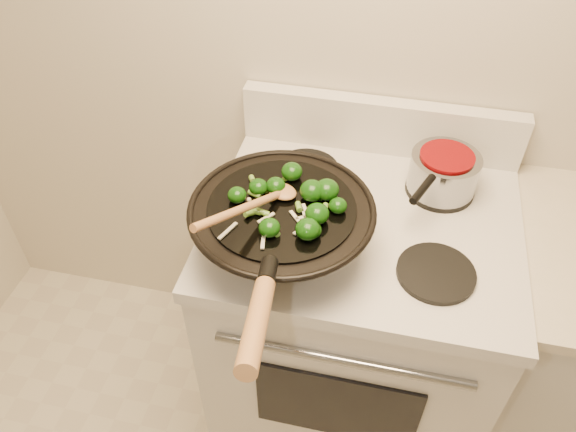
# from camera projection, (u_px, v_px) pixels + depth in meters

# --- Properties ---
(stove) EXTENTS (0.78, 0.67, 1.08)m
(stove) POSITION_uv_depth(u_px,v_px,m) (351.00, 323.00, 1.73)
(stove) COLOR silver
(stove) RESTS_ON ground
(wok) EXTENTS (0.42, 0.70, 0.26)m
(wok) POSITION_uv_depth(u_px,v_px,m) (282.00, 226.00, 1.28)
(wok) COLOR black
(wok) RESTS_ON stove
(stirfry) EXTENTS (0.27, 0.26, 0.05)m
(stirfry) POSITION_uv_depth(u_px,v_px,m) (298.00, 201.00, 1.23)
(stirfry) COLOR #0E3908
(stirfry) RESTS_ON wok
(wooden_spoon) EXTENTS (0.16, 0.30, 0.13)m
(wooden_spoon) POSITION_uv_depth(u_px,v_px,m) (259.00, 201.00, 1.19)
(wooden_spoon) COLOR #9C6A3D
(wooden_spoon) RESTS_ON wok
(saucepan) EXTENTS (0.18, 0.28, 0.10)m
(saucepan) POSITION_uv_depth(u_px,v_px,m) (443.00, 172.00, 1.45)
(saucepan) COLOR gray
(saucepan) RESTS_ON stove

